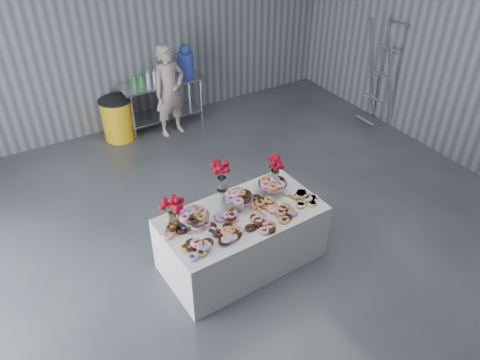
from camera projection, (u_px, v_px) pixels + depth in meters
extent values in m
plane|color=#34373C|center=(271.00, 273.00, 5.68)|extent=(9.00, 9.00, 0.00)
cube|color=gray|center=(123.00, 14.00, 7.67)|extent=(8.00, 0.04, 4.00)
cube|color=silver|center=(242.00, 238.00, 5.64)|extent=(1.95, 1.09, 0.75)
cube|color=silver|center=(161.00, 81.00, 8.20)|extent=(1.50, 0.60, 0.04)
cube|color=silver|center=(164.00, 114.00, 8.57)|extent=(1.40, 0.55, 0.03)
cylinder|color=silver|center=(134.00, 119.00, 8.01)|extent=(0.04, 0.04, 0.86)
cylinder|color=silver|center=(201.00, 102.00, 8.56)|extent=(0.04, 0.04, 0.86)
cylinder|color=silver|center=(124.00, 108.00, 8.36)|extent=(0.04, 0.04, 0.86)
cylinder|color=silver|center=(190.00, 92.00, 8.91)|extent=(0.04, 0.04, 0.86)
cylinder|color=silver|center=(194.00, 220.00, 5.24)|extent=(0.06, 0.06, 0.12)
cylinder|color=silver|center=(193.00, 215.00, 5.20)|extent=(0.36, 0.36, 0.01)
cylinder|color=silver|center=(238.00, 202.00, 5.51)|extent=(0.06, 0.06, 0.12)
cylinder|color=silver|center=(238.00, 197.00, 5.48)|extent=(0.36, 0.36, 0.01)
cylinder|color=silver|center=(272.00, 188.00, 5.74)|extent=(0.06, 0.06, 0.12)
cylinder|color=silver|center=(272.00, 184.00, 5.70)|extent=(0.36, 0.36, 0.01)
cylinder|color=white|center=(174.00, 220.00, 5.20)|extent=(0.11, 0.11, 0.18)
cylinder|color=#1E5919|center=(173.00, 210.00, 5.13)|extent=(0.04, 0.04, 0.18)
cylinder|color=white|center=(275.00, 176.00, 5.89)|extent=(0.11, 0.11, 0.18)
cylinder|color=#1E5919|center=(275.00, 168.00, 5.82)|extent=(0.04, 0.04, 0.18)
cylinder|color=silver|center=(222.00, 195.00, 5.59)|extent=(0.14, 0.14, 0.15)
cylinder|color=white|center=(222.00, 184.00, 5.50)|extent=(0.11, 0.11, 0.18)
cylinder|color=#1E5919|center=(222.00, 175.00, 5.42)|extent=(0.04, 0.04, 0.18)
cylinder|color=blue|center=(186.00, 64.00, 8.28)|extent=(0.28, 0.28, 0.40)
sphere|color=blue|center=(185.00, 50.00, 8.14)|extent=(0.20, 0.20, 0.20)
imported|color=#CC8C93|center=(170.00, 91.00, 8.05)|extent=(0.64, 0.47, 1.62)
cylinder|color=yellow|center=(118.00, 120.00, 8.14)|extent=(0.54, 0.54, 0.72)
cylinder|color=black|center=(115.00, 100.00, 7.93)|extent=(0.58, 0.58, 0.02)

